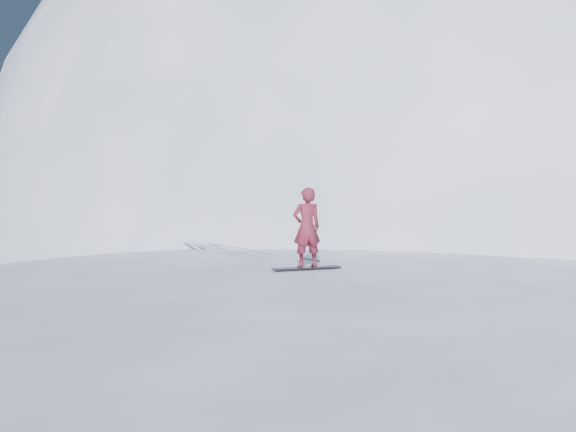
% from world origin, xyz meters
% --- Properties ---
extents(ground, '(400.00, 400.00, 0.00)m').
position_xyz_m(ground, '(0.00, 0.00, 0.00)').
color(ground, white).
rests_on(ground, ground).
extents(near_ridge, '(36.00, 28.00, 4.80)m').
position_xyz_m(near_ridge, '(1.00, 3.00, 0.00)').
color(near_ridge, white).
rests_on(near_ridge, ground).
extents(summit_peak, '(60.00, 56.00, 56.00)m').
position_xyz_m(summit_peak, '(22.00, 26.00, 0.00)').
color(summit_peak, white).
rests_on(summit_peak, ground).
extents(peak_shoulder, '(28.00, 24.00, 18.00)m').
position_xyz_m(peak_shoulder, '(10.00, 20.00, 0.00)').
color(peak_shoulder, white).
rests_on(peak_shoulder, ground).
extents(wind_bumps, '(16.00, 14.40, 1.00)m').
position_xyz_m(wind_bumps, '(-0.56, 2.12, 0.00)').
color(wind_bumps, white).
rests_on(wind_bumps, ground).
extents(snowboard, '(1.55, 0.41, 0.03)m').
position_xyz_m(snowboard, '(0.02, 1.56, 2.41)').
color(snowboard, black).
rests_on(snowboard, near_ridge).
extents(snowboarder, '(0.67, 0.47, 1.74)m').
position_xyz_m(snowboarder, '(0.02, 1.56, 3.30)').
color(snowboarder, maroon).
rests_on(snowboarder, snowboard).
extents(board_tracks, '(1.78, 5.97, 0.04)m').
position_xyz_m(board_tracks, '(-0.14, 5.54, 2.42)').
color(board_tracks, silver).
rests_on(board_tracks, ground).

